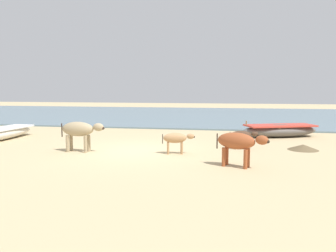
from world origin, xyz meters
TOP-DOWN VIEW (x-y plane):
  - ground at (0.00, 0.00)m, footprint 80.00×80.00m
  - sea_water at (0.00, 16.19)m, footprint 60.00×20.00m
  - fishing_boat_1 at (5.48, 4.43)m, footprint 3.70×2.32m
  - cow_adult_dun at (-1.85, -0.58)m, footprint 1.61×0.49m
  - calf_near_dark at (3.68, 1.00)m, footprint 1.02×0.37m
  - calf_far_tan at (1.49, -0.32)m, footprint 1.08×0.45m
  - cow_second_adult_rust at (3.47, -1.86)m, footprint 1.45×0.78m
  - debris_pile_0 at (5.83, 1.22)m, footprint 1.38×1.38m

SIDE VIEW (x-z plane):
  - ground at x=0.00m, z-range 0.00..0.00m
  - sea_water at x=0.00m, z-range 0.00..0.08m
  - debris_pile_0 at x=5.83m, z-range 0.00..0.20m
  - fishing_boat_1 at x=5.48m, z-range -0.08..0.69m
  - calf_near_dark at x=3.68m, z-range 0.15..0.81m
  - calf_far_tan at x=1.49m, z-range 0.15..0.86m
  - cow_second_adult_rust at x=3.47m, z-range 0.21..1.17m
  - cow_adult_dun at x=-1.85m, z-range 0.23..1.27m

